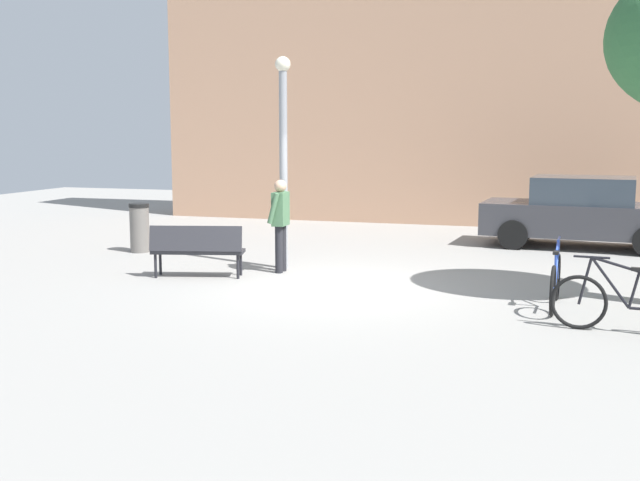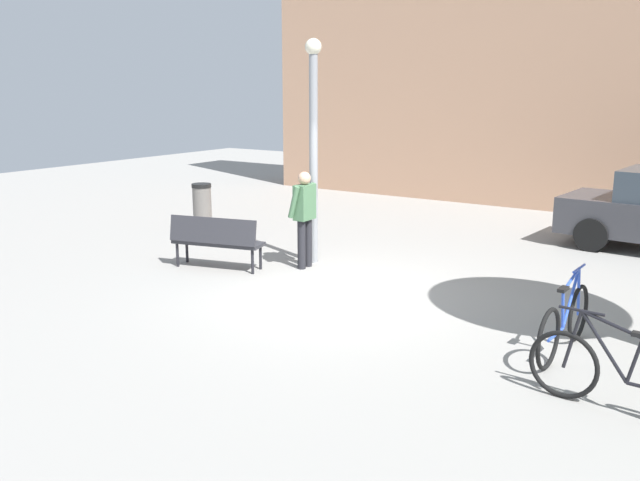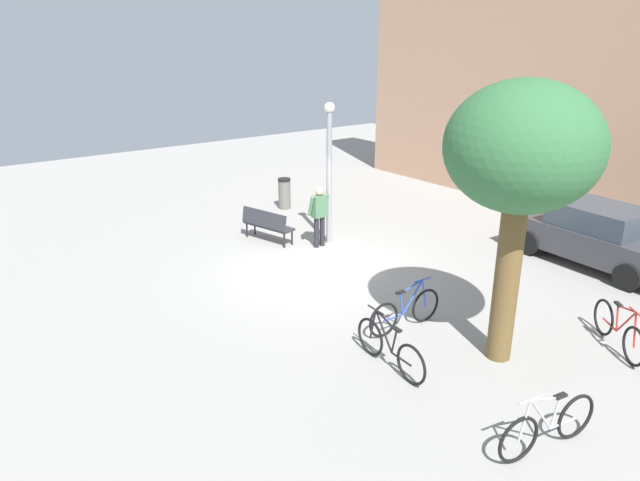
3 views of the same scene
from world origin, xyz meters
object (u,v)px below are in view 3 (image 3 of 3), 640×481
at_px(plaza_tree, 522,152).
at_px(bicycle_silver, 548,426).
at_px(lamppost, 329,165).
at_px(person_by_lamppost, 319,213).
at_px(bicycle_black, 390,348).
at_px(park_bench, 267,223).
at_px(trash_bin, 284,193).
at_px(bicycle_red, 619,330).
at_px(parked_car_charcoal, 597,235).
at_px(bicycle_blue, 405,311).

height_order(plaza_tree, bicycle_silver, plaza_tree).
bearing_deg(lamppost, person_by_lamppost, -78.98).
height_order(lamppost, person_by_lamppost, lamppost).
bearing_deg(plaza_tree, bicycle_black, -116.77).
bearing_deg(bicycle_silver, park_bench, 171.06).
bearing_deg(trash_bin, lamppost, -14.33).
distance_m(lamppost, park_bench, 2.41).
xyz_separation_m(plaza_tree, bicycle_silver, (1.92, -1.55, -3.34)).
relative_size(person_by_lamppost, bicycle_red, 1.12).
bearing_deg(parked_car_charcoal, lamppost, -140.85).
bearing_deg(trash_bin, park_bench, -42.52).
bearing_deg(parked_car_charcoal, bicycle_silver, -65.96).
height_order(plaza_tree, bicycle_black, plaza_tree).
relative_size(lamppost, bicycle_silver, 2.16).
bearing_deg(lamppost, bicycle_blue, -21.31).
height_order(person_by_lamppost, bicycle_silver, person_by_lamppost).
height_order(lamppost, plaza_tree, plaza_tree).
relative_size(lamppost, bicycle_red, 2.60).
distance_m(lamppost, bicycle_blue, 5.52).
bearing_deg(bicycle_red, park_bench, -167.26).
bearing_deg(park_bench, person_by_lamppost, 38.10).
distance_m(park_bench, bicycle_silver, 9.78).
height_order(bicycle_silver, parked_car_charcoal, parked_car_charcoal).
bearing_deg(bicycle_black, park_bench, 165.19).
distance_m(park_bench, parked_car_charcoal, 8.59).
xyz_separation_m(lamppost, bicycle_black, (5.69, -3.13, -1.84)).
distance_m(bicycle_red, trash_bin, 11.33).
distance_m(lamppost, person_by_lamppost, 1.32).
xyz_separation_m(person_by_lamppost, trash_bin, (-3.64, 1.30, -0.45)).
xyz_separation_m(park_bench, bicycle_blue, (5.97, -0.56, -0.16)).
distance_m(bicycle_blue, trash_bin, 8.87).
relative_size(plaza_tree, bicycle_blue, 2.70).
bearing_deg(trash_bin, parked_car_charcoal, 21.10).
height_order(park_bench, parked_car_charcoal, parked_car_charcoal).
distance_m(bicycle_black, trash_bin, 10.10).
height_order(parked_car_charcoal, trash_bin, parked_car_charcoal).
height_order(lamppost, park_bench, lamppost).
distance_m(park_bench, bicycle_red, 9.11).
relative_size(lamppost, bicycle_black, 2.14).
xyz_separation_m(parked_car_charcoal, trash_bin, (-8.89, -3.43, -0.26)).
bearing_deg(trash_bin, bicycle_silver, -17.26).
height_order(park_bench, bicycle_blue, bicycle_blue).
relative_size(park_bench, parked_car_charcoal, 0.39).
bearing_deg(bicycle_red, trash_bin, 178.83).
distance_m(bicycle_red, bicycle_blue, 3.88).
bearing_deg(bicycle_blue, bicycle_black, -55.81).
bearing_deg(parked_car_charcoal, trash_bin, -158.90).
distance_m(plaza_tree, bicycle_blue, 3.82).
bearing_deg(bicycle_silver, bicycle_red, 102.38).
height_order(person_by_lamppost, plaza_tree, plaza_tree).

